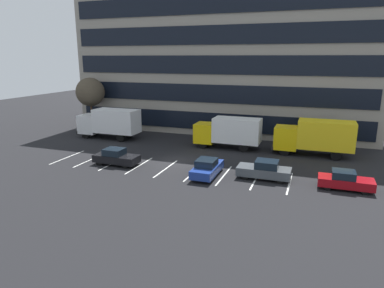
{
  "coord_description": "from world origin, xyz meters",
  "views": [
    {
      "loc": [
        12.82,
        -30.86,
        10.14
      ],
      "look_at": [
        0.97,
        1.76,
        1.4
      ],
      "focal_mm": 32.39,
      "sensor_mm": 36.0,
      "label": 1
    }
  ],
  "objects_px": {
    "box_truck_white": "(110,122)",
    "sedan_black": "(116,157)",
    "sedan_charcoal": "(264,170)",
    "sedan_maroon": "(345,181)",
    "box_truck_yellow_all": "(315,136)",
    "box_truck_yellow": "(229,131)",
    "bare_tree": "(90,92)",
    "sedan_navy": "(207,168)"
  },
  "relations": [
    {
      "from": "box_truck_yellow",
      "to": "sedan_black",
      "type": "height_order",
      "value": "box_truck_yellow"
    },
    {
      "from": "sedan_navy",
      "to": "bare_tree",
      "type": "relative_size",
      "value": 0.6
    },
    {
      "from": "box_truck_white",
      "to": "sedan_maroon",
      "type": "bearing_deg",
      "value": -18.02
    },
    {
      "from": "sedan_charcoal",
      "to": "sedan_navy",
      "type": "height_order",
      "value": "sedan_charcoal"
    },
    {
      "from": "sedan_charcoal",
      "to": "sedan_maroon",
      "type": "bearing_deg",
      "value": -2.45
    },
    {
      "from": "box_truck_yellow_all",
      "to": "sedan_black",
      "type": "relative_size",
      "value": 1.86
    },
    {
      "from": "box_truck_yellow",
      "to": "bare_tree",
      "type": "xyz_separation_m",
      "value": [
        -20.63,
        3.19,
        3.43
      ]
    },
    {
      "from": "box_truck_yellow",
      "to": "box_truck_white",
      "type": "height_order",
      "value": "box_truck_white"
    },
    {
      "from": "sedan_maroon",
      "to": "bare_tree",
      "type": "xyz_separation_m",
      "value": [
        -32.39,
        12.34,
        4.71
      ]
    },
    {
      "from": "sedan_navy",
      "to": "box_truck_yellow_all",
      "type": "bearing_deg",
      "value": 49.47
    },
    {
      "from": "box_truck_yellow",
      "to": "bare_tree",
      "type": "height_order",
      "value": "bare_tree"
    },
    {
      "from": "sedan_charcoal",
      "to": "sedan_black",
      "type": "xyz_separation_m",
      "value": [
        -14.12,
        -0.84,
        -0.02
      ]
    },
    {
      "from": "box_truck_white",
      "to": "sedan_maroon",
      "type": "height_order",
      "value": "box_truck_white"
    },
    {
      "from": "sedan_charcoal",
      "to": "bare_tree",
      "type": "relative_size",
      "value": 0.61
    },
    {
      "from": "box_truck_white",
      "to": "sedan_navy",
      "type": "distance_m",
      "value": 18.77
    },
    {
      "from": "sedan_charcoal",
      "to": "sedan_black",
      "type": "relative_size",
      "value": 1.03
    },
    {
      "from": "box_truck_yellow",
      "to": "sedan_black",
      "type": "bearing_deg",
      "value": -131.84
    },
    {
      "from": "box_truck_yellow_all",
      "to": "sedan_charcoal",
      "type": "bearing_deg",
      "value": -113.0
    },
    {
      "from": "box_truck_yellow_all",
      "to": "sedan_charcoal",
      "type": "distance_m",
      "value": 9.94
    },
    {
      "from": "box_truck_yellow_all",
      "to": "box_truck_white",
      "type": "bearing_deg",
      "value": -178.86
    },
    {
      "from": "bare_tree",
      "to": "box_truck_yellow",
      "type": "bearing_deg",
      "value": -8.78
    },
    {
      "from": "sedan_charcoal",
      "to": "box_truck_yellow",
      "type": "bearing_deg",
      "value": 121.36
    },
    {
      "from": "box_truck_white",
      "to": "sedan_black",
      "type": "distance_m",
      "value": 11.66
    },
    {
      "from": "box_truck_yellow",
      "to": "box_truck_yellow_all",
      "type": "height_order",
      "value": "box_truck_yellow_all"
    },
    {
      "from": "sedan_charcoal",
      "to": "box_truck_white",
      "type": "bearing_deg",
      "value": 157.65
    },
    {
      "from": "sedan_black",
      "to": "box_truck_yellow",
      "type": "bearing_deg",
      "value": 48.16
    },
    {
      "from": "sedan_charcoal",
      "to": "sedan_navy",
      "type": "bearing_deg",
      "value": -167.57
    },
    {
      "from": "box_truck_white",
      "to": "sedan_black",
      "type": "bearing_deg",
      "value": -54.44
    },
    {
      "from": "box_truck_yellow_all",
      "to": "bare_tree",
      "type": "xyz_separation_m",
      "value": [
        -29.89,
        3.0,
        3.29
      ]
    },
    {
      "from": "box_truck_yellow",
      "to": "sedan_charcoal",
      "type": "distance_m",
      "value": 10.47
    },
    {
      "from": "box_truck_white",
      "to": "sedan_charcoal",
      "type": "distance_m",
      "value": 22.59
    },
    {
      "from": "sedan_black",
      "to": "sedan_navy",
      "type": "height_order",
      "value": "sedan_navy"
    },
    {
      "from": "box_truck_yellow",
      "to": "sedan_charcoal",
      "type": "relative_size",
      "value": 1.68
    },
    {
      "from": "sedan_navy",
      "to": "box_truck_yellow",
      "type": "bearing_deg",
      "value": 93.48
    },
    {
      "from": "sedan_black",
      "to": "bare_tree",
      "type": "relative_size",
      "value": 0.59
    },
    {
      "from": "sedan_charcoal",
      "to": "sedan_maroon",
      "type": "height_order",
      "value": "sedan_charcoal"
    },
    {
      "from": "box_truck_yellow",
      "to": "sedan_charcoal",
      "type": "bearing_deg",
      "value": -58.64
    },
    {
      "from": "box_truck_white",
      "to": "bare_tree",
      "type": "xyz_separation_m",
      "value": [
        -5.19,
        3.5,
        3.29
      ]
    },
    {
      "from": "sedan_black",
      "to": "bare_tree",
      "type": "distance_m",
      "value": 18.18
    },
    {
      "from": "box_truck_white",
      "to": "sedan_maroon",
      "type": "relative_size",
      "value": 1.96
    },
    {
      "from": "bare_tree",
      "to": "sedan_charcoal",
      "type": "bearing_deg",
      "value": -24.87
    },
    {
      "from": "box_truck_white",
      "to": "sedan_charcoal",
      "type": "relative_size",
      "value": 1.8
    }
  ]
}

